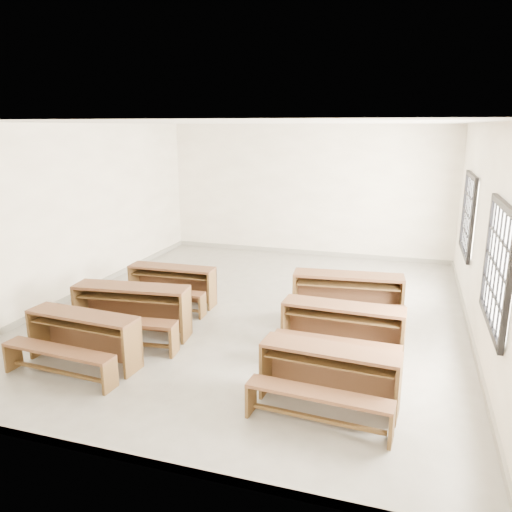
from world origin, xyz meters
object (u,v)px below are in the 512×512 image
(desk_set_2, at_px, (171,283))
(desk_set_3, at_px, (328,374))
(desk_set_1, at_px, (131,308))
(desk_set_0, at_px, (81,336))
(desk_set_5, at_px, (347,294))
(desk_set_4, at_px, (342,328))

(desk_set_2, distance_m, desk_set_3, 4.14)
(desk_set_3, bearing_deg, desk_set_1, 165.30)
(desk_set_0, height_order, desk_set_1, desk_set_1)
(desk_set_1, height_order, desk_set_5, desk_set_5)
(desk_set_0, xyz_separation_m, desk_set_1, (0.13, 1.04, 0.04))
(desk_set_0, bearing_deg, desk_set_3, 3.02)
(desk_set_2, relative_size, desk_set_5, 0.86)
(desk_set_0, height_order, desk_set_4, desk_set_4)
(desk_set_4, bearing_deg, desk_set_0, -157.00)
(desk_set_1, bearing_deg, desk_set_2, 85.50)
(desk_set_5, bearing_deg, desk_set_4, -91.55)
(desk_set_2, height_order, desk_set_3, desk_set_3)
(desk_set_2, bearing_deg, desk_set_4, -22.59)
(desk_set_2, xyz_separation_m, desk_set_3, (3.27, -2.55, 0.00))
(desk_set_3, bearing_deg, desk_set_5, 96.89)
(desk_set_1, distance_m, desk_set_3, 3.39)
(desk_set_4, relative_size, desk_set_5, 0.91)
(desk_set_0, relative_size, desk_set_4, 0.97)
(desk_set_1, xyz_separation_m, desk_set_2, (-0.06, 1.46, -0.05))
(desk_set_0, distance_m, desk_set_2, 2.50)
(desk_set_1, relative_size, desk_set_2, 1.17)
(desk_set_1, distance_m, desk_set_2, 1.46)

